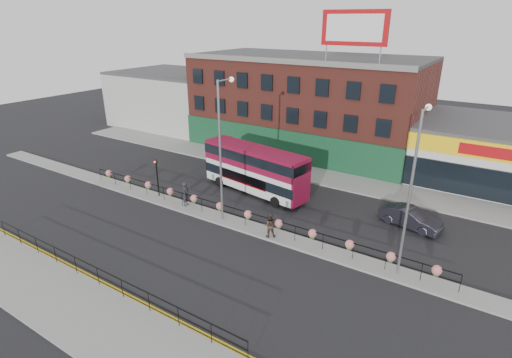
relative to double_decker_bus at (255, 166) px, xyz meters
The scene contains 19 objects.
ground 6.37m from the double_decker_bus, 72.50° to the right, with size 120.00×120.00×0.00m, color black.
south_pavement 17.85m from the double_decker_bus, 84.27° to the right, with size 60.00×4.00×0.15m, color gray.
north_pavement 7.05m from the double_decker_bus, 74.54° to the left, with size 60.00×4.00×0.15m, color gray.
median 6.34m from the double_decker_bus, 72.50° to the right, with size 60.00×1.60×0.15m, color gray.
yellow_line_inner 15.60m from the double_decker_bus, 83.41° to the right, with size 60.00×0.10×0.01m, color gold.
yellow_line_outer 15.78m from the double_decker_bus, 83.49° to the right, with size 60.00×0.10×0.01m, color gold.
brick_building 14.77m from the double_decker_bus, 98.84° to the left, with size 25.00×12.21×10.30m.
supermarket 22.81m from the double_decker_bus, 38.82° to the left, with size 15.00×12.25×5.30m.
warehouse_west 26.72m from the double_decker_bus, 147.37° to the left, with size 15.50×12.00×7.30m.
billboard 14.87m from the double_decker_bus, 65.54° to the left, with size 6.00×0.29×4.40m.
median_railing 6.05m from the double_decker_bus, 72.50° to the right, with size 30.04×0.56×1.23m.
south_railing 15.78m from the double_decker_bus, 90.85° to the right, with size 20.04×0.05×1.12m.
double_decker_bus is the anchor object (origin of this frame).
car 12.84m from the double_decker_bus, ahead, with size 4.57×2.44×1.43m, color #22212A.
pedestrian_a 6.31m from the double_decker_bus, 119.41° to the right, with size 0.65×0.82×1.94m, color #24252C.
pedestrian_b 7.99m from the double_decker_bus, 50.03° to the right, with size 1.07×1.01×1.74m, color #3A2C23.
lamp_column_west 6.64m from the double_decker_bus, 81.58° to the right, with size 0.36×1.78×10.14m.
lamp_column_east 14.93m from the double_decker_bus, 21.66° to the right, with size 0.35×1.69×9.65m.
traffic_light_median 8.12m from the double_decker_bus, 140.09° to the right, with size 0.15×0.28×3.65m.
Camera 1 is at (15.35, -20.90, 13.92)m, focal length 28.00 mm.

